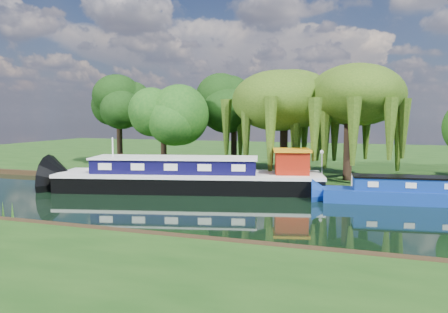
% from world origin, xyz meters
% --- Properties ---
extents(ground, '(120.00, 120.00, 0.00)m').
position_xyz_m(ground, '(0.00, 0.00, 0.00)').
color(ground, black).
extents(far_bank, '(120.00, 52.00, 0.45)m').
position_xyz_m(far_bank, '(0.00, 34.00, 0.23)').
color(far_bank, '#14370F').
rests_on(far_bank, ground).
extents(dutch_barge, '(20.83, 9.26, 4.29)m').
position_xyz_m(dutch_barge, '(-8.86, 5.11, 1.06)').
color(dutch_barge, black).
rests_on(dutch_barge, ground).
extents(narrowboat, '(13.54, 3.95, 1.95)m').
position_xyz_m(narrowboat, '(7.84, 5.35, 0.69)').
color(narrowboat, navy).
rests_on(narrowboat, ground).
extents(red_dinghy, '(3.63, 2.82, 0.69)m').
position_xyz_m(red_dinghy, '(-19.93, 5.78, 0.00)').
color(red_dinghy, maroon).
rests_on(red_dinghy, ground).
extents(willow_left, '(7.49, 7.49, 8.98)m').
position_xyz_m(willow_left, '(-3.24, 13.37, 6.97)').
color(willow_left, black).
rests_on(willow_left, far_bank).
extents(willow_right, '(7.23, 7.23, 8.81)m').
position_xyz_m(willow_right, '(2.47, 11.58, 6.87)').
color(willow_right, black).
rests_on(willow_right, far_bank).
extents(tree_far_left, '(4.94, 4.94, 7.96)m').
position_xyz_m(tree_far_left, '(-14.29, 11.28, 5.90)').
color(tree_far_left, black).
rests_on(tree_far_left, far_bank).
extents(tree_far_back, '(5.21, 5.21, 8.77)m').
position_xyz_m(tree_far_back, '(-21.76, 15.61, 6.57)').
color(tree_far_back, black).
rests_on(tree_far_back, far_bank).
extents(tree_far_mid, '(5.41, 5.41, 8.85)m').
position_xyz_m(tree_far_mid, '(-9.31, 17.65, 6.55)').
color(tree_far_mid, black).
rests_on(tree_far_mid, far_bank).
extents(lamppost, '(0.36, 0.36, 2.56)m').
position_xyz_m(lamppost, '(0.50, 10.50, 2.42)').
color(lamppost, silver).
rests_on(lamppost, far_bank).
extents(mooring_posts, '(19.16, 0.16, 1.00)m').
position_xyz_m(mooring_posts, '(-0.50, 8.40, 0.95)').
color(mooring_posts, silver).
rests_on(mooring_posts, far_bank).
extents(reeds_near, '(33.70, 1.50, 1.10)m').
position_xyz_m(reeds_near, '(6.87, -7.57, 0.55)').
color(reeds_near, '#184C14').
rests_on(reeds_near, ground).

